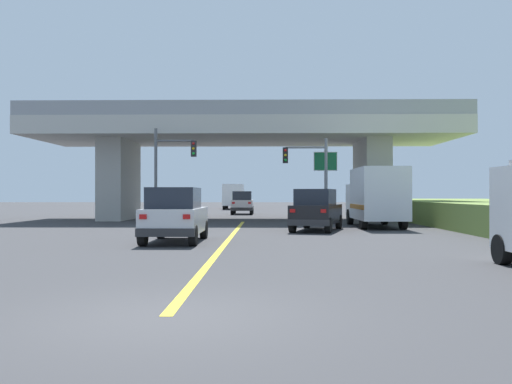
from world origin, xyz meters
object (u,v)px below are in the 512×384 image
object	(u,v)px
box_truck	(376,197)
traffic_signal_nearside	(311,169)
traffic_signal_farside	(169,164)
sedan_oncoming	(242,203)
semi_truck_distant	(234,196)
highway_sign	(325,169)
suv_lead	(175,215)
suv_crossing	(316,210)

from	to	relation	value
box_truck	traffic_signal_nearside	bearing A→B (deg)	127.68
box_truck	traffic_signal_farside	xyz separation A→B (m)	(-11.72, 3.23, 1.93)
sedan_oncoming	traffic_signal_farside	xyz separation A→B (m)	(-3.75, -15.47, 2.56)
box_truck	semi_truck_distant	world-z (taller)	box_truck
sedan_oncoming	box_truck	bearing A→B (deg)	-66.92
highway_sign	semi_truck_distant	world-z (taller)	highway_sign
semi_truck_distant	suv_lead	bearing A→B (deg)	-89.45
suv_crossing	traffic_signal_farside	xyz separation A→B (m)	(-8.27, 6.07, 2.56)
box_truck	highway_sign	size ratio (longest dim) A/B	1.37
suv_crossing	traffic_signal_nearside	distance (m)	7.30
suv_crossing	traffic_signal_nearside	size ratio (longest dim) A/B	0.95
suv_crossing	box_truck	xyz separation A→B (m)	(3.45, 2.85, 0.63)
suv_lead	suv_crossing	xyz separation A→B (m)	(5.81, 6.40, 0.00)
sedan_oncoming	highway_sign	xyz separation A→B (m)	(5.97, -12.23, 2.44)
traffic_signal_nearside	semi_truck_distant	bearing A→B (deg)	101.97
suv_lead	box_truck	world-z (taller)	box_truck
suv_lead	semi_truck_distant	xyz separation A→B (m)	(-0.42, 44.19, 0.54)
suv_lead	traffic_signal_nearside	bearing A→B (deg)	65.32
suv_lead	suv_crossing	size ratio (longest dim) A/B	0.89
box_truck	sedan_oncoming	xyz separation A→B (m)	(-7.97, 18.69, -0.63)
suv_crossing	box_truck	world-z (taller)	box_truck
semi_truck_distant	highway_sign	bearing A→B (deg)	-74.89
semi_truck_distant	box_truck	bearing A→B (deg)	-74.50
highway_sign	semi_truck_distant	distance (m)	29.56
traffic_signal_farside	semi_truck_distant	world-z (taller)	traffic_signal_farside
suv_lead	semi_truck_distant	distance (m)	44.19
box_truck	traffic_signal_nearside	size ratio (longest dim) A/B	1.24
semi_truck_distant	sedan_oncoming	bearing A→B (deg)	-83.95
suv_crossing	sedan_oncoming	xyz separation A→B (m)	(-4.52, 21.54, -0.00)
suv_lead	sedan_oncoming	distance (m)	27.97
box_truck	highway_sign	xyz separation A→B (m)	(-2.00, 6.46, 1.81)
traffic_signal_nearside	semi_truck_distant	xyz separation A→B (m)	(-6.54, 30.87, -1.78)
suv_crossing	traffic_signal_farside	bearing A→B (deg)	159.03
suv_lead	sedan_oncoming	bearing A→B (deg)	87.34
suv_lead	box_truck	xyz separation A→B (m)	(9.26, 9.25, 0.63)
box_truck	sedan_oncoming	bearing A→B (deg)	113.08
suv_lead	highway_sign	bearing A→B (deg)	65.18
traffic_signal_nearside	box_truck	bearing A→B (deg)	-52.32
suv_lead	sedan_oncoming	xyz separation A→B (m)	(1.30, 27.94, -0.00)
suv_lead	semi_truck_distant	world-z (taller)	semi_truck_distant
suv_lead	suv_crossing	world-z (taller)	same
suv_crossing	highway_sign	distance (m)	9.73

